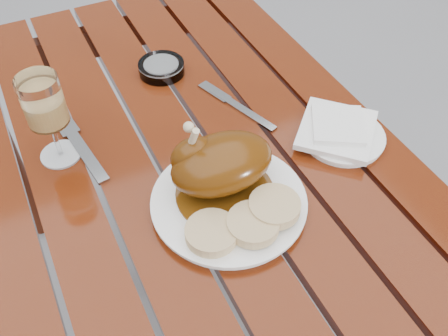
# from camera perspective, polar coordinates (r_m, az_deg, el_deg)

# --- Properties ---
(ground) EXTENTS (60.00, 60.00, 0.00)m
(ground) POSITION_cam_1_polar(r_m,az_deg,el_deg) (1.60, -3.42, -16.63)
(ground) COLOR slate
(ground) RESTS_ON ground
(table) EXTENTS (0.80, 1.20, 0.75)m
(table) POSITION_cam_1_polar(r_m,az_deg,el_deg) (1.28, -4.17, -9.22)
(table) COLOR #63260B
(table) RESTS_ON ground
(dinner_plate) EXTENTS (0.36, 0.36, 0.02)m
(dinner_plate) POSITION_cam_1_polar(r_m,az_deg,el_deg) (0.87, 0.56, -3.97)
(dinner_plate) COLOR white
(dinner_plate) RESTS_ON table
(roast_duck) EXTENTS (0.19, 0.17, 0.13)m
(roast_duck) POSITION_cam_1_polar(r_m,az_deg,el_deg) (0.85, -0.67, 0.49)
(roast_duck) COLOR #532C09
(roast_duck) RESTS_ON dinner_plate
(bread_dumplings) EXTENTS (0.20, 0.10, 0.03)m
(bread_dumplings) POSITION_cam_1_polar(r_m,az_deg,el_deg) (0.82, 2.61, -6.05)
(bread_dumplings) COLOR #D6B982
(bread_dumplings) RESTS_ON dinner_plate
(wine_glass) EXTENTS (0.09, 0.09, 0.18)m
(wine_glass) POSITION_cam_1_polar(r_m,az_deg,el_deg) (0.95, -19.35, 5.22)
(wine_glass) COLOR #EEBD6C
(wine_glass) RESTS_ON table
(side_plate) EXTENTS (0.22, 0.22, 0.01)m
(side_plate) POSITION_cam_1_polar(r_m,az_deg,el_deg) (1.02, 13.41, 3.55)
(side_plate) COLOR white
(side_plate) RESTS_ON table
(napkin) EXTENTS (0.21, 0.21, 0.01)m
(napkin) POSITION_cam_1_polar(r_m,az_deg,el_deg) (1.01, 12.75, 4.28)
(napkin) COLOR white
(napkin) RESTS_ON side_plate
(ashtray) EXTENTS (0.11, 0.11, 0.03)m
(ashtray) POSITION_cam_1_polar(r_m,az_deg,el_deg) (1.16, -7.16, 11.29)
(ashtray) COLOR #B2B7BC
(ashtray) RESTS_ON table
(fork) EXTENTS (0.05, 0.19, 0.01)m
(fork) POSITION_cam_1_polar(r_m,az_deg,el_deg) (1.00, -15.72, 1.81)
(fork) COLOR gray
(fork) RESTS_ON table
(knife) EXTENTS (0.08, 0.18, 0.01)m
(knife) POSITION_cam_1_polar(r_m,az_deg,el_deg) (1.06, 2.05, 6.75)
(knife) COLOR gray
(knife) RESTS_ON table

